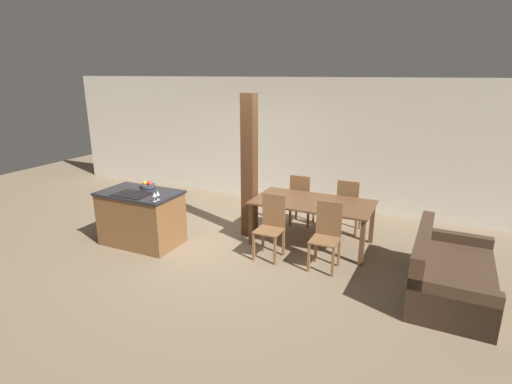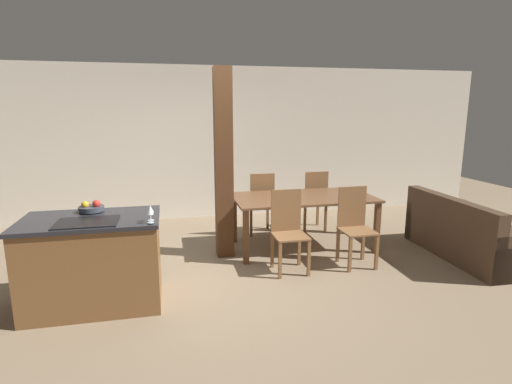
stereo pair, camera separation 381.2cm
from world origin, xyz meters
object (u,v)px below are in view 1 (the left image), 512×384
at_px(kitchen_island, 141,218).
at_px(dining_chair_near_left, 271,225).
at_px(couch, 449,276).
at_px(wine_glass_near, 154,195).
at_px(dining_chair_far_left, 301,199).
at_px(dining_table, 313,206).
at_px(dining_chair_near_right, 326,235).
at_px(timber_post, 249,167).
at_px(wine_glass_middle, 158,193).
at_px(dining_chair_far_right, 348,206).
at_px(fruit_bowl, 148,185).

distance_m(kitchen_island, dining_chair_near_left, 2.21).
height_order(kitchen_island, couch, kitchen_island).
xyz_separation_m(wine_glass_near, dining_chair_far_left, (1.58, 2.25, -0.51)).
height_order(kitchen_island, dining_table, kitchen_island).
relative_size(wine_glass_near, dining_chair_near_right, 0.15).
relative_size(couch, timber_post, 0.73).
height_order(wine_glass_middle, dining_chair_far_left, wine_glass_middle).
xyz_separation_m(dining_table, dining_chair_near_left, (-0.44, -0.74, -0.15)).
relative_size(kitchen_island, dining_table, 0.67).
bearing_deg(dining_chair_far_right, dining_chair_near_right, 90.00).
bearing_deg(couch, timber_post, 78.08).
height_order(fruit_bowl, couch, fruit_bowl).
bearing_deg(dining_chair_far_left, couch, 148.11).
bearing_deg(kitchen_island, dining_table, 24.36).
bearing_deg(fruit_bowl, dining_chair_far_left, 37.30).
bearing_deg(fruit_bowl, kitchen_island, -84.43).
height_order(dining_chair_near_right, dining_chair_far_left, same).
bearing_deg(dining_table, dining_chair_far_right, 59.12).
distance_m(fruit_bowl, dining_chair_near_right, 3.11).
distance_m(fruit_bowl, couch, 4.78).
bearing_deg(dining_chair_near_left, dining_chair_far_left, 90.00).
bearing_deg(wine_glass_near, dining_chair_near_right, 17.54).
height_order(wine_glass_near, dining_chair_near_right, wine_glass_near).
relative_size(fruit_bowl, dining_chair_far_left, 0.26).
relative_size(dining_chair_near_right, timber_post, 0.40).
xyz_separation_m(dining_chair_far_left, timber_post, (-0.69, -0.80, 0.72)).
relative_size(kitchen_island, dining_chair_far_right, 1.33).
xyz_separation_m(dining_table, dining_chair_far_left, (-0.44, 0.74, -0.15)).
relative_size(dining_chair_far_right, couch, 0.55).
xyz_separation_m(wine_glass_near, dining_chair_far_right, (2.46, 2.25, -0.51)).
relative_size(dining_chair_near_right, dining_chair_far_right, 1.00).
distance_m(dining_table, dining_chair_near_right, 0.87).
bearing_deg(dining_chair_near_right, kitchen_island, -171.71).
relative_size(dining_table, dining_chair_near_left, 1.98).
distance_m(dining_chair_far_right, couch, 2.30).
relative_size(dining_table, dining_chair_far_left, 1.98).
relative_size(wine_glass_near, couch, 0.08).
bearing_deg(wine_glass_near, fruit_bowl, 136.36).
distance_m(dining_chair_near_left, timber_post, 1.20).
bearing_deg(wine_glass_middle, timber_post, 56.94).
bearing_deg(kitchen_island, dining_chair_near_left, 11.59).
bearing_deg(timber_post, dining_table, 3.30).
relative_size(fruit_bowl, wine_glass_middle, 1.71).
relative_size(dining_table, timber_post, 0.79).
xyz_separation_m(dining_table, dining_chair_near_right, (0.44, -0.74, -0.15)).
relative_size(dining_chair_near_left, couch, 0.55).
bearing_deg(dining_table, wine_glass_middle, -144.62).
distance_m(wine_glass_middle, dining_table, 2.51).
relative_size(kitchen_island, dining_chair_near_left, 1.33).
height_order(dining_table, dining_chair_far_right, dining_chair_far_right).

